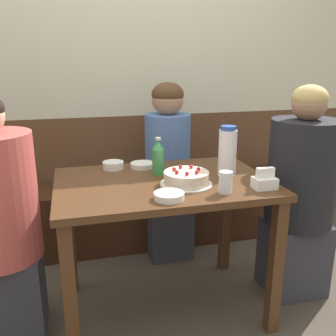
% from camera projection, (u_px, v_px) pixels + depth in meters
% --- Properties ---
extents(ground_plane, '(12.00, 12.00, 0.00)m').
position_uv_depth(ground_plane, '(164.00, 307.00, 2.16)').
color(ground_plane, '#4C4238').
extents(back_wall, '(4.80, 0.04, 2.50)m').
position_uv_depth(back_wall, '(129.00, 76.00, 2.78)').
color(back_wall, brown).
rests_on(back_wall, ground_plane).
extents(bench_seat, '(2.47, 0.38, 0.48)m').
position_uv_depth(bench_seat, '(137.00, 213.00, 2.86)').
color(bench_seat, '#381E11').
rests_on(bench_seat, ground_plane).
extents(dining_table, '(1.10, 0.74, 0.77)m').
position_uv_depth(dining_table, '(163.00, 202.00, 1.97)').
color(dining_table, '#4C2D19').
rests_on(dining_table, ground_plane).
extents(birthday_cake, '(0.26, 0.26, 0.09)m').
position_uv_depth(birthday_cake, '(186.00, 178.00, 1.87)').
color(birthday_cake, white).
rests_on(birthday_cake, dining_table).
extents(water_pitcher, '(0.10, 0.10, 0.27)m').
position_uv_depth(water_pitcher, '(227.00, 151.00, 1.99)').
color(water_pitcher, white).
rests_on(water_pitcher, dining_table).
extents(soju_bottle, '(0.07, 0.07, 0.20)m').
position_uv_depth(soju_bottle, '(157.00, 157.00, 2.02)').
color(soju_bottle, '#388E4C').
rests_on(soju_bottle, dining_table).
extents(napkin_holder, '(0.11, 0.08, 0.11)m').
position_uv_depth(napkin_holder, '(265.00, 181.00, 1.81)').
color(napkin_holder, white).
rests_on(napkin_holder, dining_table).
extents(bowl_soup_white, '(0.12, 0.12, 0.04)m').
position_uv_depth(bowl_soup_white, '(113.00, 165.00, 2.13)').
color(bowl_soup_white, white).
rests_on(bowl_soup_white, dining_table).
extents(bowl_rice_small, '(0.14, 0.14, 0.03)m').
position_uv_depth(bowl_rice_small, '(169.00, 196.00, 1.68)').
color(bowl_rice_small, white).
rests_on(bowl_rice_small, dining_table).
extents(bowl_side_dish, '(0.14, 0.14, 0.03)m').
position_uv_depth(bowl_side_dish, '(142.00, 165.00, 2.16)').
color(bowl_side_dish, white).
rests_on(bowl_side_dish, dining_table).
extents(glass_water_tall, '(0.06, 0.06, 0.10)m').
position_uv_depth(glass_water_tall, '(226.00, 182.00, 1.75)').
color(glass_water_tall, silver).
rests_on(glass_water_tall, dining_table).
extents(person_pale_blue_shirt, '(0.31, 0.34, 1.23)m').
position_uv_depth(person_pale_blue_shirt, '(168.00, 175.00, 2.62)').
color(person_pale_blue_shirt, '#33333D').
rests_on(person_pale_blue_shirt, ground_plane).
extents(person_grey_tee, '(0.39, 0.39, 1.25)m').
position_uv_depth(person_grey_tee, '(300.00, 194.00, 2.16)').
color(person_grey_tee, '#33333D').
rests_on(person_grey_tee, ground_plane).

